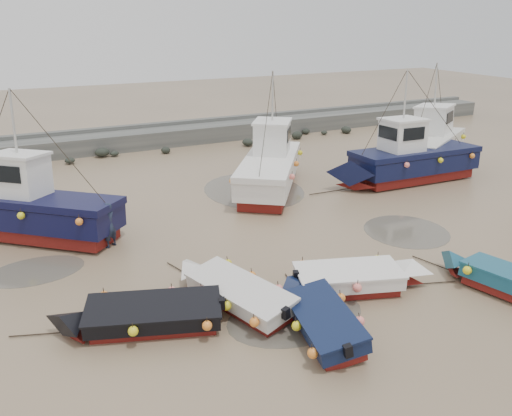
# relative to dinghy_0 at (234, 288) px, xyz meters

# --- Properties ---
(ground) EXTENTS (120.00, 120.00, 0.00)m
(ground) POSITION_rel_dinghy_0_xyz_m (4.30, 0.28, -0.54)
(ground) COLOR #8B7459
(ground) RESTS_ON ground
(seawall) EXTENTS (60.00, 4.92, 1.50)m
(seawall) POSITION_rel_dinghy_0_xyz_m (4.34, 22.27, 0.08)
(seawall) COLOR #5F5F5A
(seawall) RESTS_ON ground
(puddle_a) EXTENTS (4.57, 4.57, 0.01)m
(puddle_a) POSITION_rel_dinghy_0_xyz_m (1.44, -1.58, -0.54)
(puddle_a) COLOR #534E43
(puddle_a) RESTS_ON ground
(puddle_b) EXTENTS (3.68, 3.68, 0.01)m
(puddle_b) POSITION_rel_dinghy_0_xyz_m (9.21, 2.12, -0.54)
(puddle_b) COLOR #534E43
(puddle_b) RESTS_ON ground
(puddle_c) EXTENTS (3.52, 3.52, 0.01)m
(puddle_c) POSITION_rel_dinghy_0_xyz_m (-5.85, 5.21, -0.54)
(puddle_c) COLOR #534E43
(puddle_c) RESTS_ON ground
(puddle_d) EXTENTS (5.31, 5.31, 0.01)m
(puddle_d) POSITION_rel_dinghy_0_xyz_m (5.51, 10.12, -0.54)
(puddle_d) COLOR #534E43
(puddle_d) RESTS_ON ground
(dinghy_0) EXTENTS (2.85, 6.12, 1.43)m
(dinghy_0) POSITION_rel_dinghy_0_xyz_m (0.00, 0.00, 0.00)
(dinghy_0) COLOR maroon
(dinghy_0) RESTS_ON ground
(dinghy_1) EXTENTS (2.36, 5.57, 1.43)m
(dinghy_1) POSITION_rel_dinghy_0_xyz_m (1.80, -2.52, 0.01)
(dinghy_1) COLOR maroon
(dinghy_1) RESTS_ON ground
(dinghy_2) EXTENTS (2.65, 5.62, 1.43)m
(dinghy_2) POSITION_rel_dinghy_0_xyz_m (8.65, -3.38, 0.01)
(dinghy_2) COLOR maroon
(dinghy_2) RESTS_ON ground
(dinghy_4) EXTENTS (6.22, 3.06, 1.43)m
(dinghy_4) POSITION_rel_dinghy_0_xyz_m (-3.09, -0.15, -0.00)
(dinghy_4) COLOR maroon
(dinghy_4) RESTS_ON ground
(dinghy_5) EXTENTS (5.80, 2.97, 1.43)m
(dinghy_5) POSITION_rel_dinghy_0_xyz_m (4.19, -1.11, 0.01)
(dinghy_5) COLOR maroon
(dinghy_5) RESTS_ON ground
(cabin_boat_0) EXTENTS (8.29, 7.13, 6.22)m
(cabin_boat_0) POSITION_rel_dinghy_0_xyz_m (-5.77, 8.60, 0.81)
(cabin_boat_0) COLOR maroon
(cabin_boat_0) RESTS_ON ground
(cabin_boat_1) EXTENTS (7.29, 9.58, 6.22)m
(cabin_boat_1) POSITION_rel_dinghy_0_xyz_m (6.61, 10.19, 0.77)
(cabin_boat_1) COLOR maroon
(cabin_boat_1) RESTS_ON ground
(cabin_boat_2) EXTENTS (10.60, 3.39, 6.22)m
(cabin_boat_2) POSITION_rel_dinghy_0_xyz_m (14.02, 7.78, 0.78)
(cabin_boat_2) COLOR maroon
(cabin_boat_2) RESTS_ON ground
(cabin_boat_3) EXTENTS (9.23, 6.34, 6.22)m
(cabin_boat_3) POSITION_rel_dinghy_0_xyz_m (18.29, 10.18, 0.81)
(cabin_boat_3) COLOR maroon
(cabin_boat_3) RESTS_ON ground
(person) EXTENTS (0.84, 0.77, 1.92)m
(person) POSITION_rel_dinghy_0_xyz_m (-2.89, 6.16, -0.54)
(person) COLOR #1B2337
(person) RESTS_ON ground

